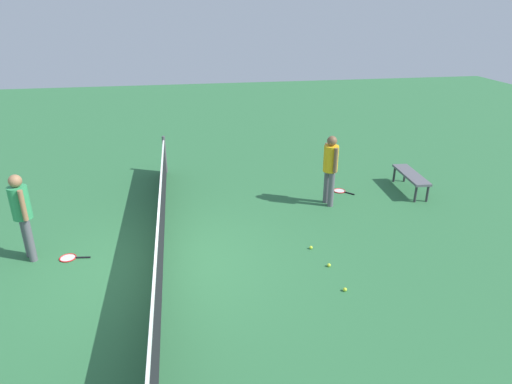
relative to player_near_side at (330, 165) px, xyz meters
The scene contains 10 objects.
ground_plane 4.54m from the player_near_side, 118.63° to the left, with size 40.00×40.00×0.00m, color #2D6B3D.
court_net 4.46m from the player_near_side, 118.63° to the left, with size 10.09×0.09×1.07m.
player_near_side is the anchor object (origin of this frame).
player_far_side 6.51m from the player_near_side, 102.74° to the left, with size 0.49×0.46×1.70m.
tennis_racket_near_player 1.34m from the player_near_side, 39.15° to the right, with size 0.54×0.53×0.03m.
tennis_racket_far_player 5.94m from the player_near_side, 105.52° to the left, with size 0.35×0.60×0.03m.
tennis_ball_near_player 2.44m from the player_near_side, 153.45° to the left, with size 0.07×0.07×0.07m, color #C6E033.
tennis_ball_by_net 2.98m from the player_near_side, 162.36° to the left, with size 0.07×0.07×0.07m, color #C6E033.
tennis_ball_midcourt 3.69m from the player_near_side, 166.55° to the left, with size 0.07×0.07×0.07m, color #C6E033.
courtside_bench 2.43m from the player_near_side, 79.78° to the right, with size 1.52×0.49×0.48m.
Camera 1 is at (-7.31, -0.51, 4.51)m, focal length 31.48 mm.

